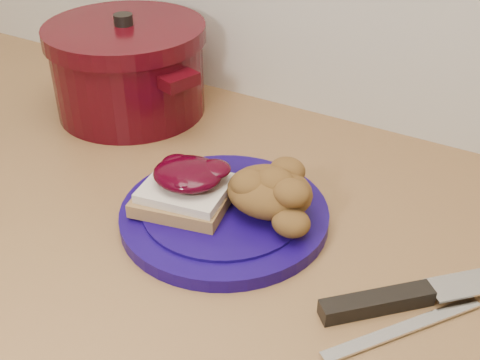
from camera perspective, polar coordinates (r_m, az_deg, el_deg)
The scene contains 7 objects.
plate at distance 0.72m, azimuth -1.50°, elevation -3.31°, with size 0.25×0.25×0.02m, color #12054D.
sandwich at distance 0.71m, azimuth -5.16°, elevation -0.64°, with size 0.12×0.11×0.05m.
stuffing_mound at distance 0.69m, azimuth 2.83°, elevation -1.11°, with size 0.10×0.09×0.05m, color brown.
chef_knife at distance 0.64m, azimuth 16.31°, elevation -10.41°, with size 0.24×0.24×0.02m.
butter_knife at distance 0.61m, azimuth 15.23°, elevation -13.43°, with size 0.18×0.01×0.00m, color silver.
dutch_oven at distance 0.96m, azimuth -10.52°, elevation 10.38°, with size 0.30×0.30×0.16m.
pepper_grinder at distance 1.06m, azimuth -13.39°, elevation 11.69°, with size 0.06×0.06×0.12m.
Camera 1 is at (0.32, 1.00, 1.34)m, focal length 45.00 mm.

